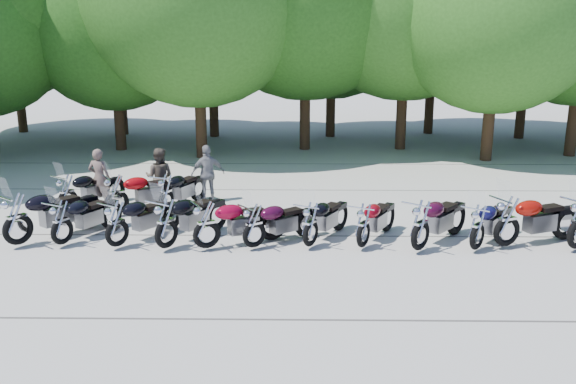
{
  "coord_description": "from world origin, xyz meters",
  "views": [
    {
      "loc": [
        0.21,
        -12.55,
        4.74
      ],
      "look_at": [
        0.0,
        1.5,
        1.1
      ],
      "focal_mm": 38.0,
      "sensor_mm": 36.0,
      "label": 1
    }
  ],
  "objects_px": {
    "motorcycle_10": "(508,220)",
    "rider_2": "(208,174)",
    "motorcycle_13": "(116,193)",
    "motorcycle_12": "(67,192)",
    "motorcycle_1": "(61,221)",
    "rider_0": "(99,178)",
    "motorcycle_14": "(166,192)",
    "rider_1": "(159,177)",
    "motorcycle_7": "(364,224)",
    "motorcycle_3": "(166,222)",
    "motorcycle_9": "(478,226)",
    "motorcycle_4": "(207,223)",
    "motorcycle_5": "(254,224)",
    "motorcycle_0": "(17,217)",
    "motorcycle_6": "(311,223)",
    "motorcycle_8": "(421,224)",
    "motorcycle_2": "(116,222)"
  },
  "relations": [
    {
      "from": "motorcycle_3",
      "to": "motorcycle_9",
      "type": "height_order",
      "value": "motorcycle_3"
    },
    {
      "from": "motorcycle_1",
      "to": "rider_0",
      "type": "height_order",
      "value": "rider_0"
    },
    {
      "from": "motorcycle_13",
      "to": "rider_2",
      "type": "height_order",
      "value": "rider_2"
    },
    {
      "from": "motorcycle_8",
      "to": "rider_0",
      "type": "relative_size",
      "value": 1.44
    },
    {
      "from": "motorcycle_1",
      "to": "motorcycle_4",
      "type": "distance_m",
      "value": 3.37
    },
    {
      "from": "motorcycle_12",
      "to": "motorcycle_3",
      "type": "bearing_deg",
      "value": 173.6
    },
    {
      "from": "motorcycle_8",
      "to": "rider_0",
      "type": "xyz_separation_m",
      "value": [
        -8.31,
        3.66,
        0.16
      ]
    },
    {
      "from": "motorcycle_6",
      "to": "motorcycle_7",
      "type": "relative_size",
      "value": 1.01
    },
    {
      "from": "motorcycle_7",
      "to": "rider_2",
      "type": "distance_m",
      "value": 5.73
    },
    {
      "from": "motorcycle_1",
      "to": "motorcycle_14",
      "type": "bearing_deg",
      "value": -98.25
    },
    {
      "from": "motorcycle_1",
      "to": "motorcycle_8",
      "type": "height_order",
      "value": "motorcycle_8"
    },
    {
      "from": "motorcycle_12",
      "to": "motorcycle_1",
      "type": "bearing_deg",
      "value": 141.98
    },
    {
      "from": "motorcycle_10",
      "to": "motorcycle_13",
      "type": "bearing_deg",
      "value": 52.81
    },
    {
      "from": "motorcycle_0",
      "to": "motorcycle_6",
      "type": "bearing_deg",
      "value": -141.85
    },
    {
      "from": "motorcycle_3",
      "to": "motorcycle_9",
      "type": "relative_size",
      "value": 1.11
    },
    {
      "from": "motorcycle_2",
      "to": "motorcycle_7",
      "type": "bearing_deg",
      "value": -144.26
    },
    {
      "from": "motorcycle_13",
      "to": "motorcycle_12",
      "type": "bearing_deg",
      "value": 49.16
    },
    {
      "from": "motorcycle_2",
      "to": "rider_1",
      "type": "xyz_separation_m",
      "value": [
        0.18,
        3.64,
        0.21
      ]
    },
    {
      "from": "motorcycle_1",
      "to": "rider_1",
      "type": "height_order",
      "value": "rider_1"
    },
    {
      "from": "motorcycle_6",
      "to": "motorcycle_10",
      "type": "height_order",
      "value": "motorcycle_10"
    },
    {
      "from": "motorcycle_14",
      "to": "rider_1",
      "type": "height_order",
      "value": "rider_1"
    },
    {
      "from": "motorcycle_7",
      "to": "rider_0",
      "type": "bearing_deg",
      "value": 2.76
    },
    {
      "from": "motorcycle_0",
      "to": "motorcycle_12",
      "type": "relative_size",
      "value": 1.16
    },
    {
      "from": "motorcycle_0",
      "to": "motorcycle_13",
      "type": "distance_m",
      "value": 2.92
    },
    {
      "from": "motorcycle_2",
      "to": "motorcycle_13",
      "type": "distance_m",
      "value": 2.65
    },
    {
      "from": "motorcycle_3",
      "to": "motorcycle_14",
      "type": "xyz_separation_m",
      "value": [
        -0.6,
        2.84,
        -0.06
      ]
    },
    {
      "from": "motorcycle_7",
      "to": "motorcycle_14",
      "type": "xyz_separation_m",
      "value": [
        -5.04,
        2.7,
        0.02
      ]
    },
    {
      "from": "motorcycle_7",
      "to": "motorcycle_9",
      "type": "distance_m",
      "value": 2.53
    },
    {
      "from": "motorcycle_6",
      "to": "motorcycle_7",
      "type": "distance_m",
      "value": 1.19
    },
    {
      "from": "motorcycle_4",
      "to": "motorcycle_5",
      "type": "xyz_separation_m",
      "value": [
        1.06,
        0.09,
        -0.05
      ]
    },
    {
      "from": "rider_1",
      "to": "rider_2",
      "type": "height_order",
      "value": "rider_2"
    },
    {
      "from": "motorcycle_0",
      "to": "motorcycle_14",
      "type": "distance_m",
      "value": 3.9
    },
    {
      "from": "motorcycle_10",
      "to": "rider_2",
      "type": "distance_m",
      "value": 8.32
    },
    {
      "from": "motorcycle_0",
      "to": "motorcycle_1",
      "type": "distance_m",
      "value": 0.99
    },
    {
      "from": "rider_2",
      "to": "motorcycle_13",
      "type": "bearing_deg",
      "value": 12.25
    },
    {
      "from": "motorcycle_3",
      "to": "motorcycle_5",
      "type": "bearing_deg",
      "value": -144.94
    },
    {
      "from": "motorcycle_1",
      "to": "motorcycle_8",
      "type": "distance_m",
      "value": 8.14
    },
    {
      "from": "motorcycle_9",
      "to": "motorcycle_10",
      "type": "bearing_deg",
      "value": -124.27
    },
    {
      "from": "rider_1",
      "to": "motorcycle_3",
      "type": "bearing_deg",
      "value": 109.28
    },
    {
      "from": "motorcycle_7",
      "to": "rider_2",
      "type": "relative_size",
      "value": 1.26
    },
    {
      "from": "motorcycle_6",
      "to": "motorcycle_13",
      "type": "xyz_separation_m",
      "value": [
        -5.13,
        2.45,
        0.04
      ]
    },
    {
      "from": "motorcycle_4",
      "to": "motorcycle_12",
      "type": "distance_m",
      "value": 5.05
    },
    {
      "from": "motorcycle_10",
      "to": "rider_0",
      "type": "height_order",
      "value": "rider_0"
    },
    {
      "from": "motorcycle_2",
      "to": "motorcycle_6",
      "type": "xyz_separation_m",
      "value": [
        4.39,
        0.09,
        -0.02
      ]
    },
    {
      "from": "motorcycle_2",
      "to": "motorcycle_3",
      "type": "distance_m",
      "value": 1.15
    },
    {
      "from": "motorcycle_9",
      "to": "rider_0",
      "type": "distance_m",
      "value": 10.24
    },
    {
      "from": "motorcycle_9",
      "to": "motorcycle_4",
      "type": "bearing_deg",
      "value": 39.77
    },
    {
      "from": "motorcycle_6",
      "to": "motorcycle_10",
      "type": "xyz_separation_m",
      "value": [
        4.44,
        0.04,
        0.09
      ]
    },
    {
      "from": "motorcycle_8",
      "to": "motorcycle_7",
      "type": "bearing_deg",
      "value": 31.64
    },
    {
      "from": "motorcycle_5",
      "to": "motorcycle_9",
      "type": "bearing_deg",
      "value": -129.05
    }
  ]
}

